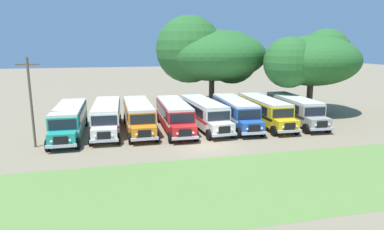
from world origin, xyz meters
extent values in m
plane|color=#84755B|center=(0.00, 0.00, 0.00)|extent=(220.00, 220.00, 0.00)
cube|color=olive|center=(0.00, -8.07, 0.00)|extent=(80.00, 10.21, 0.01)
cube|color=teal|center=(-11.85, 6.91, 1.55)|extent=(2.60, 9.23, 2.10)
cube|color=white|center=(-11.85, 6.91, 1.38)|extent=(2.63, 9.25, 0.24)
cube|color=black|center=(-10.58, 7.20, 2.05)|extent=(0.13, 8.00, 0.80)
cube|color=black|center=(-13.12, 7.22, 2.05)|extent=(0.13, 8.00, 0.80)
cube|color=beige|center=(-11.85, 6.91, 2.71)|extent=(2.52, 9.13, 0.22)
cube|color=teal|center=(-11.91, 1.61, 1.02)|extent=(2.22, 1.42, 1.05)
cube|color=black|center=(-11.92, 0.87, 1.05)|extent=(1.10, 0.11, 0.70)
cube|color=#B7B7BC|center=(-11.92, 0.83, 0.62)|extent=(2.40, 0.23, 0.24)
cube|color=black|center=(-11.90, 2.28, 2.05)|extent=(2.20, 0.08, 0.84)
cube|color=white|center=(-11.80, 11.53, 1.45)|extent=(0.90, 0.07, 1.30)
sphere|color=#EAE5C6|center=(-11.22, 0.81, 1.05)|extent=(0.20, 0.20, 0.20)
sphere|color=#EAE5C6|center=(-12.62, 0.83, 1.05)|extent=(0.20, 0.20, 0.20)
cylinder|color=black|center=(-10.71, 1.70, 0.50)|extent=(0.29, 1.00, 1.00)
cylinder|color=black|center=(-13.11, 1.72, 0.50)|extent=(0.29, 1.00, 1.00)
cylinder|color=black|center=(-10.62, 9.90, 0.50)|extent=(0.29, 1.00, 1.00)
cylinder|color=black|center=(-13.02, 9.92, 0.50)|extent=(0.29, 1.00, 1.00)
cube|color=silver|center=(-8.37, 7.64, 1.55)|extent=(2.85, 9.29, 2.10)
cube|color=maroon|center=(-8.37, 7.64, 1.38)|extent=(2.88, 9.31, 0.24)
cube|color=black|center=(-7.09, 7.89, 2.05)|extent=(0.35, 8.00, 0.80)
cube|color=black|center=(-9.63, 7.99, 2.05)|extent=(0.35, 8.00, 0.80)
cube|color=silver|center=(-8.37, 7.64, 2.71)|extent=(2.77, 9.19, 0.22)
cube|color=silver|center=(-8.57, 2.35, 1.02)|extent=(2.25, 1.48, 1.05)
cube|color=black|center=(-8.60, 1.61, 1.05)|extent=(1.10, 0.14, 0.70)
cube|color=#B7B7BC|center=(-8.60, 1.57, 0.62)|extent=(2.41, 0.29, 0.24)
cube|color=black|center=(-8.55, 3.02, 2.05)|extent=(2.20, 0.14, 0.84)
cube|color=maroon|center=(-8.19, 12.26, 1.45)|extent=(0.90, 0.09, 1.30)
sphere|color=#EAE5C6|center=(-7.91, 1.53, 1.05)|extent=(0.20, 0.20, 0.20)
sphere|color=#EAE5C6|center=(-9.30, 1.58, 1.05)|extent=(0.20, 0.20, 0.20)
cylinder|color=black|center=(-7.37, 2.40, 0.50)|extent=(0.32, 1.01, 1.00)
cylinder|color=black|center=(-9.77, 2.49, 0.50)|extent=(0.32, 1.01, 1.00)
cylinder|color=black|center=(-7.06, 10.59, 0.50)|extent=(0.32, 1.01, 1.00)
cylinder|color=black|center=(-9.45, 10.69, 0.50)|extent=(0.32, 1.01, 1.00)
cube|color=orange|center=(-5.26, 7.42, 1.55)|extent=(2.57, 9.22, 2.10)
cube|color=white|center=(-5.26, 7.42, 1.38)|extent=(2.60, 9.24, 0.24)
cube|color=black|center=(-3.99, 7.73, 2.05)|extent=(0.10, 8.00, 0.80)
cube|color=black|center=(-6.53, 7.71, 2.05)|extent=(0.10, 8.00, 0.80)
cube|color=beige|center=(-5.26, 7.42, 2.71)|extent=(2.49, 9.12, 0.22)
cube|color=orange|center=(-5.22, 2.12, 1.02)|extent=(2.21, 1.42, 1.05)
cube|color=black|center=(-5.21, 1.38, 1.05)|extent=(1.10, 0.11, 0.70)
cube|color=#B7B7BC|center=(-5.21, 1.34, 0.62)|extent=(2.40, 0.22, 0.24)
cube|color=black|center=(-5.22, 2.79, 2.05)|extent=(2.20, 0.08, 0.84)
cube|color=white|center=(-5.29, 12.04, 1.45)|extent=(0.90, 0.07, 1.30)
sphere|color=#EAE5C6|center=(-4.51, 1.33, 1.05)|extent=(0.20, 0.20, 0.20)
sphere|color=#EAE5C6|center=(-5.91, 1.32, 1.05)|extent=(0.20, 0.20, 0.20)
cylinder|color=black|center=(-4.02, 2.23, 0.50)|extent=(0.29, 1.00, 1.00)
cylinder|color=black|center=(-6.42, 2.21, 0.50)|extent=(0.29, 1.00, 1.00)
cylinder|color=black|center=(-4.08, 10.43, 0.50)|extent=(0.29, 1.00, 1.00)
cylinder|color=black|center=(-6.48, 10.41, 0.50)|extent=(0.29, 1.00, 1.00)
cube|color=red|center=(-1.65, 6.87, 1.55)|extent=(2.66, 9.24, 2.10)
cube|color=white|center=(-1.65, 6.87, 1.38)|extent=(2.69, 9.26, 0.24)
cube|color=black|center=(-0.38, 7.15, 2.05)|extent=(0.18, 8.00, 0.80)
cube|color=black|center=(-2.92, 7.19, 2.05)|extent=(0.18, 8.00, 0.80)
cube|color=beige|center=(-1.65, 6.87, 2.71)|extent=(2.58, 9.14, 0.22)
cube|color=red|center=(-1.75, 1.57, 1.02)|extent=(2.22, 1.44, 1.05)
cube|color=black|center=(-1.76, 0.83, 1.05)|extent=(1.10, 0.12, 0.70)
cube|color=#B7B7BC|center=(-1.76, 0.79, 0.62)|extent=(2.40, 0.24, 0.24)
cube|color=black|center=(-1.73, 2.24, 2.05)|extent=(2.20, 0.10, 0.84)
cube|color=white|center=(-1.57, 11.49, 1.45)|extent=(0.90, 0.08, 1.30)
sphere|color=#EAE5C6|center=(-1.06, 0.77, 1.05)|extent=(0.20, 0.20, 0.20)
sphere|color=#EAE5C6|center=(-2.46, 0.79, 1.05)|extent=(0.20, 0.20, 0.20)
cylinder|color=black|center=(-0.54, 1.65, 0.50)|extent=(0.30, 1.00, 1.00)
cylinder|color=black|center=(-2.94, 1.69, 0.50)|extent=(0.30, 1.00, 1.00)
cylinder|color=black|center=(-0.40, 9.85, 0.50)|extent=(0.30, 1.00, 1.00)
cylinder|color=black|center=(-2.80, 9.89, 0.50)|extent=(0.30, 1.00, 1.00)
cube|color=silver|center=(1.53, 7.08, 1.55)|extent=(3.06, 9.34, 2.10)
cube|color=red|center=(1.53, 7.08, 1.38)|extent=(3.09, 9.36, 0.24)
cube|color=black|center=(2.78, 7.45, 2.05)|extent=(0.53, 7.99, 0.80)
cube|color=black|center=(0.25, 7.30, 2.05)|extent=(0.53, 7.99, 0.80)
cube|color=beige|center=(1.53, 7.08, 2.71)|extent=(2.97, 9.23, 0.22)
cube|color=silver|center=(1.86, 1.79, 1.02)|extent=(2.28, 1.53, 1.05)
cube|color=black|center=(1.90, 1.05, 1.05)|extent=(1.10, 0.17, 0.70)
cube|color=#B7B7BC|center=(1.91, 1.01, 0.62)|extent=(2.41, 0.35, 0.24)
cube|color=black|center=(1.82, 2.46, 2.05)|extent=(2.20, 0.19, 0.84)
cube|color=red|center=(1.25, 11.69, 1.45)|extent=(0.90, 0.11, 1.30)
sphere|color=#EAE5C6|center=(2.60, 1.04, 1.05)|extent=(0.20, 0.20, 0.20)
sphere|color=#EAE5C6|center=(1.21, 0.96, 1.05)|extent=(0.20, 0.20, 0.20)
cylinder|color=black|center=(3.05, 1.96, 0.50)|extent=(0.34, 1.02, 1.00)
cylinder|color=black|center=(0.65, 1.81, 0.50)|extent=(0.34, 1.02, 1.00)
cylinder|color=black|center=(2.55, 10.14, 0.50)|extent=(0.34, 1.02, 1.00)
cylinder|color=black|center=(0.15, 10.00, 0.50)|extent=(0.34, 1.02, 1.00)
cube|color=#23519E|center=(5.03, 6.96, 1.55)|extent=(2.95, 9.31, 2.10)
cube|color=silver|center=(5.03, 6.96, 1.38)|extent=(2.98, 9.33, 0.24)
cube|color=black|center=(6.32, 7.20, 2.05)|extent=(0.43, 7.99, 0.80)
cube|color=black|center=(3.78, 7.32, 2.05)|extent=(0.43, 7.99, 0.80)
cube|color=beige|center=(5.03, 6.96, 2.71)|extent=(2.86, 9.21, 0.22)
cube|color=#23519E|center=(4.77, 1.67, 1.02)|extent=(2.27, 1.51, 1.05)
cube|color=black|center=(4.74, 0.93, 1.05)|extent=(1.10, 0.15, 0.70)
cube|color=#B7B7BC|center=(4.73, 0.89, 0.62)|extent=(2.41, 0.32, 0.24)
cube|color=black|center=(4.81, 2.34, 2.05)|extent=(2.20, 0.17, 0.84)
cube|color=silver|center=(5.26, 11.57, 1.45)|extent=(0.90, 0.10, 1.30)
sphere|color=#EAE5C6|center=(5.43, 0.84, 1.05)|extent=(0.20, 0.20, 0.20)
sphere|color=#EAE5C6|center=(4.03, 0.91, 1.05)|extent=(0.20, 0.20, 0.20)
cylinder|color=black|center=(5.98, 1.71, 0.50)|extent=(0.33, 1.01, 1.00)
cylinder|color=black|center=(3.58, 1.82, 0.50)|extent=(0.33, 1.01, 1.00)
cylinder|color=black|center=(6.38, 9.90, 0.50)|extent=(0.33, 1.01, 1.00)
cylinder|color=black|center=(3.98, 10.02, 0.50)|extent=(0.33, 1.01, 1.00)
cube|color=yellow|center=(8.38, 6.86, 1.55)|extent=(2.66, 9.24, 2.10)
cube|color=black|center=(8.38, 6.86, 1.38)|extent=(2.69, 9.26, 0.24)
cube|color=black|center=(9.65, 7.14, 2.05)|extent=(0.18, 8.00, 0.80)
cube|color=black|center=(7.11, 7.18, 2.05)|extent=(0.18, 8.00, 0.80)
cube|color=beige|center=(8.38, 6.86, 2.71)|extent=(2.58, 9.14, 0.22)
cube|color=yellow|center=(8.29, 1.56, 1.02)|extent=(2.22, 1.44, 1.05)
cube|color=black|center=(8.27, 0.82, 1.05)|extent=(1.10, 0.12, 0.70)
cube|color=#B7B7BC|center=(8.27, 0.78, 0.62)|extent=(2.40, 0.24, 0.24)
cube|color=black|center=(8.30, 2.23, 2.05)|extent=(2.20, 0.10, 0.84)
cube|color=black|center=(8.46, 11.48, 1.45)|extent=(0.90, 0.08, 1.30)
sphere|color=#EAE5C6|center=(8.97, 0.76, 1.05)|extent=(0.20, 0.20, 0.20)
sphere|color=#EAE5C6|center=(7.57, 0.79, 1.05)|extent=(0.20, 0.20, 0.20)
cylinder|color=black|center=(9.49, 1.64, 0.50)|extent=(0.30, 1.00, 1.00)
cylinder|color=black|center=(7.09, 1.68, 0.50)|extent=(0.30, 1.00, 1.00)
cylinder|color=black|center=(9.63, 9.84, 0.50)|extent=(0.30, 1.00, 1.00)
cylinder|color=black|center=(7.23, 9.88, 0.50)|extent=(0.30, 1.00, 1.00)
cube|color=#9E9993|center=(12.03, 6.85, 1.55)|extent=(2.99, 9.32, 2.10)
cube|color=#282828|center=(12.03, 6.85, 1.38)|extent=(3.03, 9.34, 0.24)
cube|color=black|center=(13.31, 7.08, 2.05)|extent=(0.47, 7.99, 0.80)
cube|color=black|center=(10.78, 7.22, 2.05)|extent=(0.47, 7.99, 0.80)
cube|color=beige|center=(12.03, 6.85, 2.71)|extent=(2.91, 9.22, 0.22)
cube|color=#9E9993|center=(11.74, 1.56, 1.02)|extent=(2.27, 1.52, 1.05)
cube|color=black|center=(11.70, 0.82, 1.05)|extent=(1.10, 0.16, 0.70)
cube|color=#B7B7BC|center=(11.70, 0.78, 0.62)|extent=(2.41, 0.33, 0.24)
cube|color=black|center=(11.78, 2.23, 2.05)|extent=(2.20, 0.18, 0.84)
cube|color=#282828|center=(12.28, 11.47, 1.45)|extent=(0.90, 0.11, 1.30)
sphere|color=#EAE5C6|center=(12.40, 0.73, 1.05)|extent=(0.20, 0.20, 0.20)
sphere|color=#EAE5C6|center=(11.00, 0.81, 1.05)|extent=(0.20, 0.20, 0.20)
cylinder|color=black|center=(12.95, 1.59, 0.50)|extent=(0.33, 1.01, 1.00)
cylinder|color=black|center=(10.55, 1.72, 0.50)|extent=(0.33, 1.01, 1.00)
cylinder|color=black|center=(13.39, 9.78, 0.50)|extent=(0.33, 1.01, 1.00)
cylinder|color=black|center=(10.99, 9.91, 0.50)|extent=(0.33, 1.01, 1.00)
cylinder|color=brown|center=(5.86, 18.11, 2.29)|extent=(0.76, 0.76, 4.57)
ellipsoid|color=#286028|center=(5.86, 18.11, 7.17)|extent=(14.54, 15.60, 6.92)
sphere|color=#286028|center=(9.35, 19.58, 6.78)|extent=(7.57, 7.57, 7.57)
sphere|color=#286028|center=(2.39, 17.03, 7.97)|extent=(8.80, 8.80, 8.80)
sphere|color=#286028|center=(5.86, 22.19, 7.73)|extent=(6.94, 6.94, 6.94)
cylinder|color=brown|center=(16.52, 10.61, 2.16)|extent=(0.75, 0.75, 4.33)
ellipsoid|color=#286028|center=(16.52, 10.61, 6.63)|extent=(11.60, 11.05, 6.15)
sphere|color=#286028|center=(19.00, 11.66, 7.44)|extent=(6.33, 6.33, 6.33)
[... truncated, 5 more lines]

